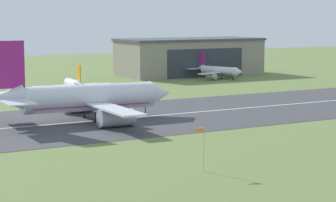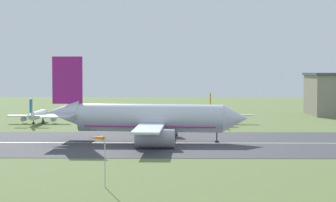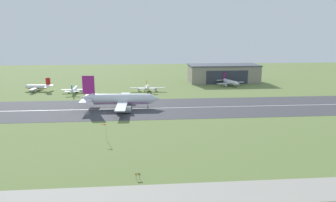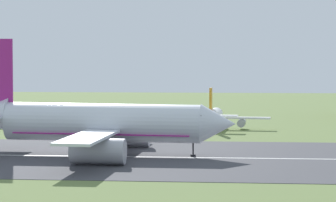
% 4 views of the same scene
% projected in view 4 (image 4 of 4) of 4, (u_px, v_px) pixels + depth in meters
% --- Properties ---
extents(runway_strip, '(370.27, 49.09, 0.06)m').
position_uv_depth(runway_strip, '(146.00, 157.00, 123.45)').
color(runway_strip, '#3D3D42').
rests_on(runway_strip, ground_plane).
extents(runway_centreline, '(333.24, 0.70, 0.01)m').
position_uv_depth(runway_centreline, '(146.00, 157.00, 123.45)').
color(runway_centreline, silver).
rests_on(runway_centreline, runway_strip).
extents(airplane_landing, '(43.69, 47.77, 18.50)m').
position_uv_depth(airplane_landing, '(101.00, 124.00, 125.35)').
color(airplane_landing, silver).
rests_on(airplane_landing, ground_plane).
extents(airplane_parked_centre, '(24.60, 16.17, 9.26)m').
position_uv_depth(airplane_parked_centre, '(214.00, 116.00, 173.40)').
color(airplane_parked_centre, white).
rests_on(airplane_parked_centre, ground_plane).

